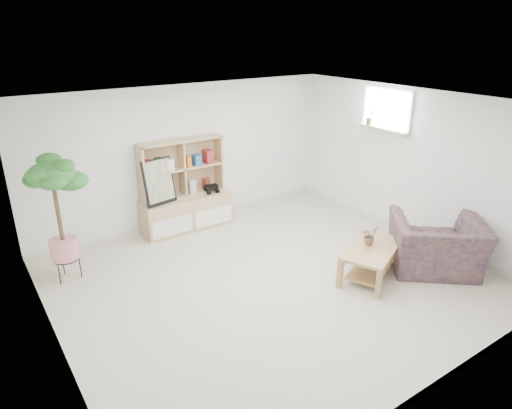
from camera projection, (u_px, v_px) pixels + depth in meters
floor at (273, 281)px, 6.27m from camera, size 5.50×5.00×0.01m
ceiling at (276, 105)px, 5.39m from camera, size 5.50×5.00×0.01m
walls at (274, 199)px, 5.83m from camera, size 5.51×5.01×2.40m
baseboard at (273, 277)px, 6.26m from camera, size 5.50×5.00×0.10m
window at (387, 109)px, 7.44m from camera, size 0.10×0.98×0.68m
window_sill at (383, 129)px, 7.52m from camera, size 0.14×1.00×0.04m
storage_unit at (185, 186)px, 7.62m from camera, size 1.54×0.52×1.54m
poster at (159, 182)px, 7.26m from camera, size 0.55×0.22×0.74m
toy_truck at (212, 188)px, 7.85m from camera, size 0.32×0.23×0.16m
coffee_table at (371, 262)px, 6.32m from camera, size 1.23×0.99×0.44m
table_plant at (369, 235)px, 6.29m from camera, size 0.26×0.24×0.26m
floor_tree at (59, 220)px, 6.01m from camera, size 0.84×0.84×1.75m
armchair at (437, 242)px, 6.39m from camera, size 1.59×1.57×0.89m
sill_plant at (370, 117)px, 7.69m from camera, size 0.17×0.15×0.26m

